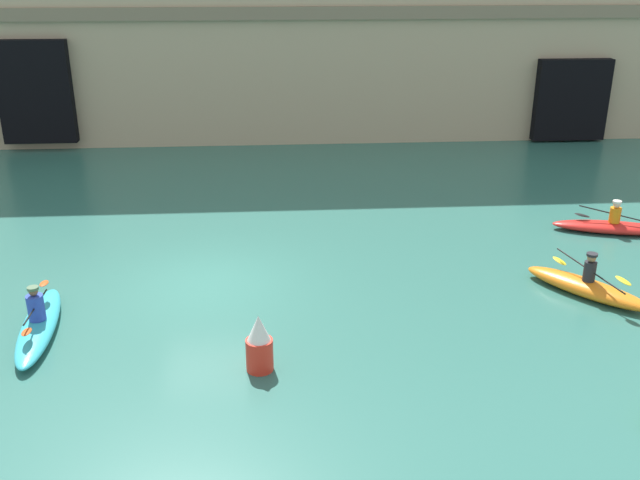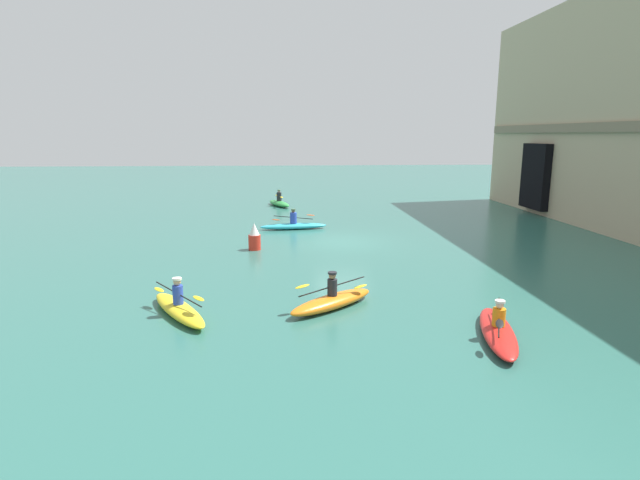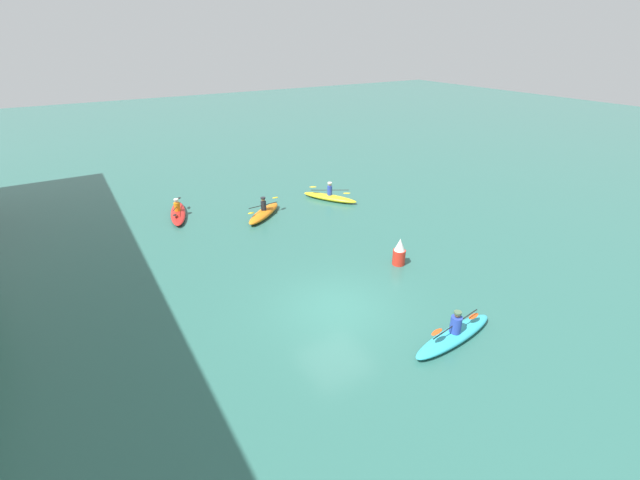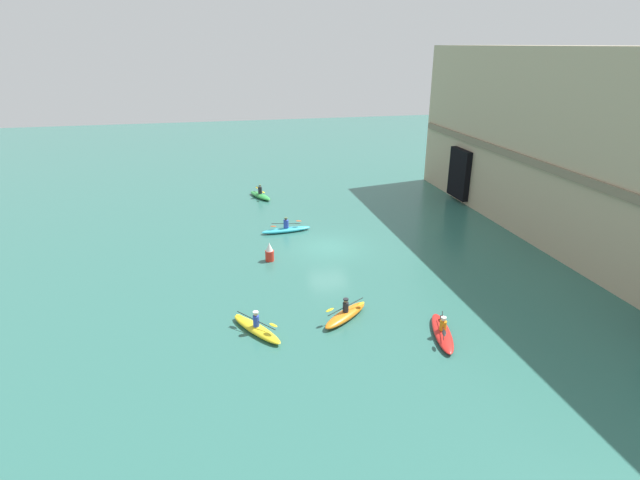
% 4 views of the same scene
% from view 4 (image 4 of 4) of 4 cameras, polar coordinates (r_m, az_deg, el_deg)
% --- Properties ---
extents(ground_plane, '(120.00, 120.00, 0.00)m').
position_cam_4_polar(ground_plane, '(32.82, 0.94, -0.84)').
color(ground_plane, '#2D665B').
extents(cliff_bluff, '(35.64, 7.21, 12.37)m').
position_cam_4_polar(cliff_bluff, '(36.42, 28.97, 8.88)').
color(cliff_bluff, tan).
rests_on(cliff_bluff, ground).
extents(kayak_green, '(3.21, 1.95, 1.17)m').
position_cam_4_polar(kayak_green, '(43.78, -6.84, 5.11)').
color(kayak_green, green).
rests_on(kayak_green, ground).
extents(kayak_red, '(3.50, 1.59, 0.98)m').
position_cam_4_polar(kayak_red, '(23.85, 13.80, -10.20)').
color(kayak_red, red).
rests_on(kayak_red, ground).
extents(kayak_cyan, '(1.09, 3.63, 1.09)m').
position_cam_4_polar(kayak_cyan, '(35.49, -3.88, 1.24)').
color(kayak_cyan, '#33B2C6').
rests_on(kayak_cyan, ground).
extents(kayak_orange, '(2.57, 2.90, 1.09)m').
position_cam_4_polar(kayak_orange, '(24.51, 2.93, -8.50)').
color(kayak_orange, orange).
rests_on(kayak_orange, ground).
extents(kayak_yellow, '(3.26, 2.35, 1.09)m').
position_cam_4_polar(kayak_yellow, '(23.62, -7.27, -9.98)').
color(kayak_yellow, yellow).
rests_on(kayak_yellow, ground).
extents(marker_buoy, '(0.54, 0.54, 1.19)m').
position_cam_4_polar(marker_buoy, '(30.76, -5.79, -1.43)').
color(marker_buoy, red).
rests_on(marker_buoy, ground).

